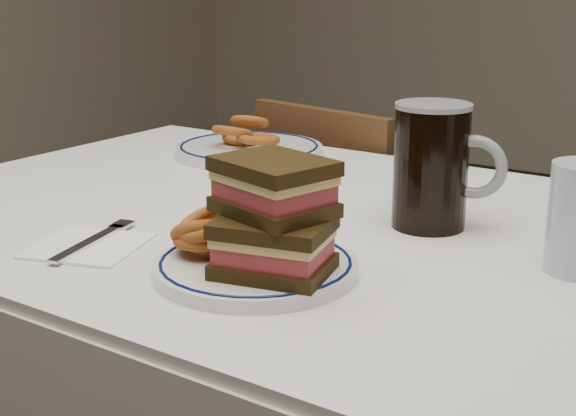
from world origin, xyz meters
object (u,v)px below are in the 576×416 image
Objects in this scene: main_plate at (256,266)px; far_plate at (249,149)px; chair_far at (349,262)px; beer_mug at (433,165)px; reuben_sandwich at (274,216)px.

far_plate is (-0.38, 0.50, 0.00)m from main_plate.
chair_far is 3.42× the size of main_plate.
beer_mug is at bearing 71.73° from main_plate.
chair_far is 0.46m from far_plate.
main_plate is 0.08m from reuben_sandwich.
beer_mug reaches higher than main_plate.
reuben_sandwich is at bearing -101.17° from beer_mug.
chair_far reaches higher than main_plate.
reuben_sandwich reaches higher than main_plate.
chair_far is 0.95m from main_plate.
main_plate is at bearing 160.49° from reuben_sandwich.
reuben_sandwich is at bearing -19.51° from main_plate.
beer_mug is 0.61× the size of far_plate.
far_plate is (-0.48, 0.22, -0.08)m from beer_mug.
reuben_sandwich is 0.30m from beer_mug.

